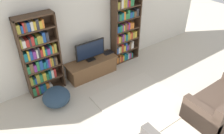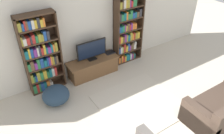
# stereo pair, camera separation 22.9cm
# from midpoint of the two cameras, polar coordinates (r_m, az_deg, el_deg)

# --- Properties ---
(wall_back) EXTENTS (8.80, 0.06, 2.60)m
(wall_back) POSITION_cam_midpoint_polar(r_m,az_deg,el_deg) (6.08, -4.74, 10.09)
(wall_back) COLOR silver
(wall_back) RESTS_ON ground_plane
(bookshelf_left) EXTENTS (0.91, 0.30, 2.07)m
(bookshelf_left) POSITION_cam_midpoint_polar(r_m,az_deg,el_deg) (5.58, -17.10, 3.04)
(bookshelf_left) COLOR #422D1E
(bookshelf_left) RESTS_ON ground_plane
(bookshelf_right) EXTENTS (0.91, 0.30, 2.07)m
(bookshelf_right) POSITION_cam_midpoint_polar(r_m,az_deg,el_deg) (6.62, 4.93, 9.51)
(bookshelf_right) COLOR #422D1E
(bookshelf_right) RESTS_ON ground_plane
(tv_stand) EXTENTS (1.49, 0.53, 0.49)m
(tv_stand) POSITION_cam_midpoint_polar(r_m,az_deg,el_deg) (6.28, -3.92, 0.01)
(tv_stand) COLOR brown
(tv_stand) RESTS_ON ground_plane
(television) EXTENTS (0.88, 0.16, 0.58)m
(television) POSITION_cam_midpoint_polar(r_m,az_deg,el_deg) (6.01, -4.24, 4.48)
(television) COLOR black
(television) RESTS_ON tv_stand
(laptop) EXTENTS (0.29, 0.22, 0.03)m
(laptop) POSITION_cam_midpoint_polar(r_m,az_deg,el_deg) (6.46, 0.45, 3.86)
(laptop) COLOR #28282D
(laptop) RESTS_ON tv_stand
(area_rug) EXTENTS (1.87, 1.82, 0.02)m
(area_rug) POSITION_cam_midpoint_polar(r_m,az_deg,el_deg) (5.49, 8.46, -9.46)
(area_rug) COLOR beige
(area_rug) RESTS_ON ground_plane
(couch_right_sofa) EXTENTS (1.69, 0.89, 0.80)m
(couch_right_sofa) POSITION_cam_midpoint_polar(r_m,az_deg,el_deg) (5.57, 27.97, -9.49)
(couch_right_sofa) COLOR #423328
(couch_right_sofa) RESTS_ON ground_plane
(beanbag_ottoman) EXTENTS (0.66, 0.66, 0.44)m
(beanbag_ottoman) POSITION_cam_midpoint_polar(r_m,az_deg,el_deg) (5.49, -13.28, -7.17)
(beanbag_ottoman) COLOR #23384C
(beanbag_ottoman) RESTS_ON ground_plane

